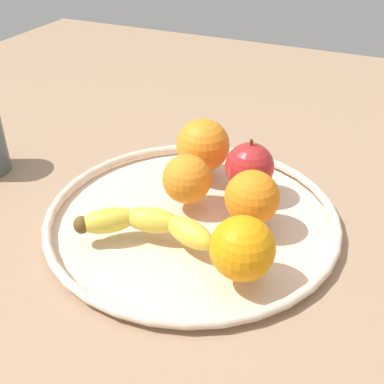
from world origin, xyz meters
The scene contains 8 objects.
ground_plane centered at (0.00, 0.00, -2.00)cm, with size 166.79×166.79×4.00cm, color #9A795D.
fruit_bowl centered at (0.00, 0.00, 0.92)cm, with size 38.79×38.79×1.80cm.
banana centered at (3.00, 6.84, 3.37)cm, with size 17.93×8.13×3.13cm.
apple centered at (-4.89, -8.44, 5.23)cm, with size 6.85×6.85×7.65cm.
orange_front_right centered at (3.11, -10.77, 5.73)cm, with size 7.87×7.87×7.87cm, color orange.
orange_center centered at (-7.63, -1.29, 5.27)cm, with size 6.94×6.94×6.94cm, color orange.
orange_back_left centered at (1.72, -2.19, 5.11)cm, with size 6.62×6.62×6.62cm, color orange.
orange_back_right centered at (-9.87, 8.69, 5.40)cm, with size 7.20×7.20×7.20cm, color orange.
Camera 1 is at (-21.67, 47.89, 39.04)cm, focal length 45.72 mm.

